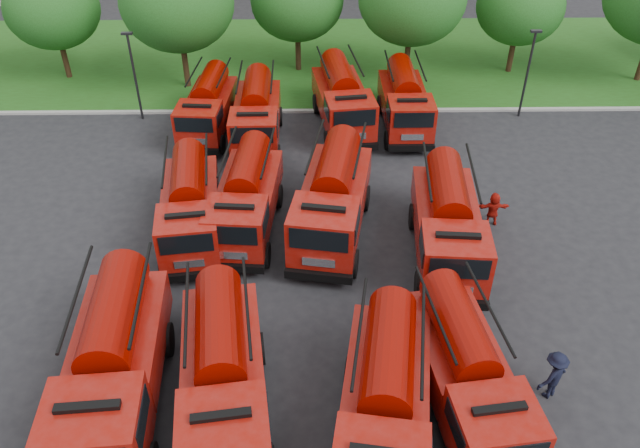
{
  "coord_description": "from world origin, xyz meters",
  "views": [
    {
      "loc": [
        -0.16,
        -15.72,
        16.83
      ],
      "look_at": [
        0.15,
        4.37,
        1.8
      ],
      "focal_mm": 35.0,
      "sensor_mm": 36.0,
      "label": 1
    }
  ],
  "objects_px": {
    "firefighter_4": "(247,269)",
    "fire_truck_9": "(256,114)",
    "fire_truck_4": "(190,205)",
    "fire_truck_6": "(333,198)",
    "fire_truck_5": "(246,197)",
    "fire_truck_11": "(405,101)",
    "firefighter_5": "(490,224)",
    "fire_truck_7": "(448,222)",
    "fire_truck_2": "(385,403)",
    "firefighter_3": "(547,394)",
    "fire_truck_8": "(208,106)",
    "fire_truck_0": "(114,363)",
    "fire_truck_3": "(466,371)",
    "fire_truck_10": "(342,99)",
    "fire_truck_1": "(223,374)"
  },
  "relations": [
    {
      "from": "fire_truck_4",
      "to": "fire_truck_5",
      "type": "relative_size",
      "value": 1.0
    },
    {
      "from": "fire_truck_5",
      "to": "fire_truck_9",
      "type": "bearing_deg",
      "value": 95.31
    },
    {
      "from": "fire_truck_1",
      "to": "fire_truck_4",
      "type": "xyz_separation_m",
      "value": [
        -2.42,
        9.16,
        -0.08
      ]
    },
    {
      "from": "fire_truck_8",
      "to": "fire_truck_11",
      "type": "xyz_separation_m",
      "value": [
        10.87,
        0.33,
        0.08
      ]
    },
    {
      "from": "fire_truck_4",
      "to": "fire_truck_7",
      "type": "relative_size",
      "value": 0.95
    },
    {
      "from": "fire_truck_2",
      "to": "fire_truck_5",
      "type": "height_order",
      "value": "fire_truck_2"
    },
    {
      "from": "firefighter_4",
      "to": "firefighter_5",
      "type": "bearing_deg",
      "value": -111.03
    },
    {
      "from": "fire_truck_0",
      "to": "fire_truck_9",
      "type": "distance_m",
      "value": 17.56
    },
    {
      "from": "firefighter_3",
      "to": "firefighter_4",
      "type": "distance_m",
      "value": 12.24
    },
    {
      "from": "fire_truck_5",
      "to": "firefighter_5",
      "type": "xyz_separation_m",
      "value": [
        10.89,
        0.1,
        -1.61
      ]
    },
    {
      "from": "firefighter_4",
      "to": "fire_truck_9",
      "type": "bearing_deg",
      "value": -35.28
    },
    {
      "from": "fire_truck_11",
      "to": "firefighter_5",
      "type": "bearing_deg",
      "value": -73.14
    },
    {
      "from": "fire_truck_10",
      "to": "fire_truck_11",
      "type": "relative_size",
      "value": 1.09
    },
    {
      "from": "fire_truck_4",
      "to": "fire_truck_6",
      "type": "height_order",
      "value": "fire_truck_6"
    },
    {
      "from": "fire_truck_1",
      "to": "fire_truck_10",
      "type": "distance_m",
      "value": 19.77
    },
    {
      "from": "firefighter_5",
      "to": "fire_truck_7",
      "type": "bearing_deg",
      "value": 40.37
    },
    {
      "from": "firefighter_4",
      "to": "fire_truck_4",
      "type": "bearing_deg",
      "value": 10.33
    },
    {
      "from": "fire_truck_8",
      "to": "fire_truck_6",
      "type": "bearing_deg",
      "value": -50.63
    },
    {
      "from": "fire_truck_3",
      "to": "fire_truck_5",
      "type": "height_order",
      "value": "fire_truck_5"
    },
    {
      "from": "fire_truck_10",
      "to": "firefighter_4",
      "type": "height_order",
      "value": "fire_truck_10"
    },
    {
      "from": "fire_truck_3",
      "to": "fire_truck_8",
      "type": "distance_m",
      "value": 21.38
    },
    {
      "from": "fire_truck_9",
      "to": "fire_truck_11",
      "type": "xyz_separation_m",
      "value": [
        8.13,
        1.47,
        -0.01
      ]
    },
    {
      "from": "fire_truck_10",
      "to": "fire_truck_7",
      "type": "bearing_deg",
      "value": -79.27
    },
    {
      "from": "fire_truck_6",
      "to": "firefighter_5",
      "type": "height_order",
      "value": "fire_truck_6"
    },
    {
      "from": "fire_truck_3",
      "to": "fire_truck_1",
      "type": "bearing_deg",
      "value": 173.23
    },
    {
      "from": "fire_truck_2",
      "to": "firefighter_3",
      "type": "height_order",
      "value": "fire_truck_2"
    },
    {
      "from": "firefighter_5",
      "to": "firefighter_3",
      "type": "bearing_deg",
      "value": 88.03
    },
    {
      "from": "fire_truck_4",
      "to": "firefighter_5",
      "type": "relative_size",
      "value": 4.44
    },
    {
      "from": "fire_truck_7",
      "to": "firefighter_5",
      "type": "relative_size",
      "value": 4.67
    },
    {
      "from": "firefighter_3",
      "to": "fire_truck_8",
      "type": "bearing_deg",
      "value": -86.39
    },
    {
      "from": "fire_truck_10",
      "to": "fire_truck_11",
      "type": "distance_m",
      "value": 3.47
    },
    {
      "from": "firefighter_5",
      "to": "fire_truck_2",
      "type": "bearing_deg",
      "value": 61.53
    },
    {
      "from": "fire_truck_10",
      "to": "firefighter_3",
      "type": "distance_m",
      "value": 19.87
    },
    {
      "from": "fire_truck_5",
      "to": "fire_truck_4",
      "type": "bearing_deg",
      "value": -162.56
    },
    {
      "from": "fire_truck_10",
      "to": "firefighter_5",
      "type": "height_order",
      "value": "fire_truck_10"
    },
    {
      "from": "fire_truck_7",
      "to": "fire_truck_2",
      "type": "bearing_deg",
      "value": -106.56
    },
    {
      "from": "fire_truck_2",
      "to": "fire_truck_9",
      "type": "height_order",
      "value": "fire_truck_2"
    },
    {
      "from": "fire_truck_3",
      "to": "fire_truck_6",
      "type": "bearing_deg",
      "value": 105.15
    },
    {
      "from": "fire_truck_0",
      "to": "firefighter_4",
      "type": "height_order",
      "value": "fire_truck_0"
    },
    {
      "from": "fire_truck_7",
      "to": "fire_truck_11",
      "type": "height_order",
      "value": "fire_truck_7"
    },
    {
      "from": "fire_truck_1",
      "to": "fire_truck_4",
      "type": "relative_size",
      "value": 1.05
    },
    {
      "from": "firefighter_4",
      "to": "fire_truck_0",
      "type": "bearing_deg",
      "value": 114.93
    },
    {
      "from": "fire_truck_7",
      "to": "firefighter_3",
      "type": "height_order",
      "value": "fire_truck_7"
    },
    {
      "from": "fire_truck_6",
      "to": "firefighter_5",
      "type": "xyz_separation_m",
      "value": [
        7.15,
        0.43,
        -1.76
      ]
    },
    {
      "from": "fire_truck_8",
      "to": "firefighter_4",
      "type": "bearing_deg",
      "value": -71.56
    },
    {
      "from": "fire_truck_3",
      "to": "fire_truck_8",
      "type": "bearing_deg",
      "value": 111.73
    },
    {
      "from": "fire_truck_0",
      "to": "firefighter_5",
      "type": "xyz_separation_m",
      "value": [
        14.24,
        9.43,
        -1.78
      ]
    },
    {
      "from": "fire_truck_2",
      "to": "fire_truck_10",
      "type": "relative_size",
      "value": 1.01
    },
    {
      "from": "fire_truck_5",
      "to": "fire_truck_11",
      "type": "bearing_deg",
      "value": 54.12
    },
    {
      "from": "fire_truck_3",
      "to": "fire_truck_2",
      "type": "bearing_deg",
      "value": -162.24
    }
  ]
}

